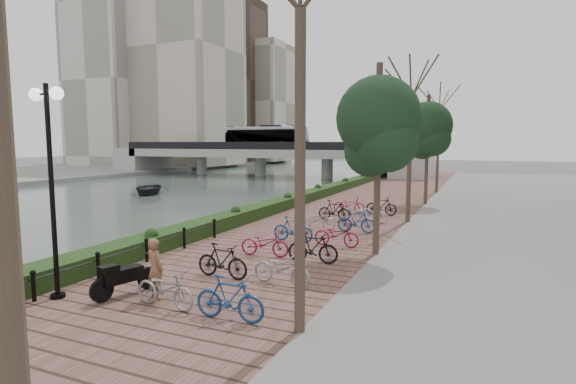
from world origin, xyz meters
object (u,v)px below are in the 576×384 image
Objects in this scene: motorcycle at (126,276)px; pedestrian at (155,269)px; boat at (148,188)px; lamppost at (49,147)px.

pedestrian reaches higher than motorcycle.
motorcycle reaches higher than boat.
lamppost is at bearing -135.02° from motorcycle.
motorcycle is 0.36× the size of boat.
pedestrian is at bearing 23.16° from motorcycle.
motorcycle is at bearing -81.57° from boat.
motorcycle is 0.90m from pedestrian.
lamppost is at bearing 41.44° from pedestrian.
pedestrian reaches higher than boat.
lamppost is 3.89m from pedestrian.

